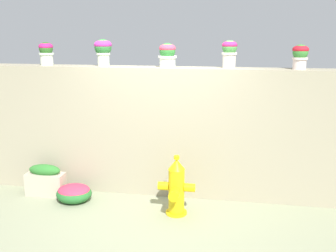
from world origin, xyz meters
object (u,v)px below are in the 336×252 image
object	(u,v)px
potted_plant_1	(46,52)
potted_plant_3	(167,54)
potted_plant_2	(103,49)
flower_bush_left	(74,193)
planter_box	(46,180)
potted_plant_5	(300,55)
potted_plant_4	(229,51)
fire_hydrant	(176,188)

from	to	relation	value
potted_plant_1	potted_plant_3	distance (m)	1.92
potted_plant_2	flower_bush_left	world-z (taller)	potted_plant_2
potted_plant_2	planter_box	world-z (taller)	potted_plant_2
flower_bush_left	potted_plant_5	bearing A→B (deg)	9.87
potted_plant_2	potted_plant_4	world-z (taller)	potted_plant_2
potted_plant_2	flower_bush_left	bearing A→B (deg)	-122.26
fire_hydrant	flower_bush_left	xyz separation A→B (m)	(-1.61, 0.16, -0.26)
potted_plant_4	potted_plant_1	bearing A→B (deg)	-178.81
flower_bush_left	fire_hydrant	bearing A→B (deg)	-5.62
potted_plant_4	flower_bush_left	bearing A→B (deg)	-164.57
potted_plant_2	planter_box	distance (m)	2.26
potted_plant_1	potted_plant_2	distance (m)	0.93
potted_plant_3	planter_box	world-z (taller)	potted_plant_3
flower_bush_left	planter_box	size ratio (longest dim) A/B	0.90
flower_bush_left	planter_box	world-z (taller)	planter_box
fire_hydrant	flower_bush_left	world-z (taller)	fire_hydrant
potted_plant_3	potted_plant_4	distance (m)	0.92
potted_plant_2	potted_plant_4	distance (m)	1.91
fire_hydrant	flower_bush_left	distance (m)	1.64
potted_plant_4	fire_hydrant	bearing A→B (deg)	-130.06
potted_plant_1	potted_plant_4	distance (m)	2.84
potted_plant_1	potted_plant_5	distance (m)	3.82
flower_bush_left	planter_box	bearing A→B (deg)	164.11
fire_hydrant	planter_box	xyz separation A→B (m)	(-2.14, 0.31, -0.15)
potted_plant_1	fire_hydrant	size ratio (longest dim) A/B	0.42
potted_plant_5	flower_bush_left	size ratio (longest dim) A/B	0.64
potted_plant_2	potted_plant_5	world-z (taller)	potted_plant_2
potted_plant_1	potted_plant_4	xyz separation A→B (m)	(2.83, 0.06, 0.03)
potted_plant_1	flower_bush_left	distance (m)	2.24
potted_plant_5	planter_box	xyz separation A→B (m)	(-3.79, -0.41, -1.98)
potted_plant_5	planter_box	bearing A→B (deg)	-173.78
potted_plant_1	potted_plant_4	world-z (taller)	potted_plant_4
potted_plant_4	potted_plant_5	xyz separation A→B (m)	(0.99, -0.06, -0.03)
potted_plant_5	fire_hydrant	bearing A→B (deg)	-156.23
potted_plant_1	planter_box	world-z (taller)	potted_plant_1
potted_plant_4	planter_box	xyz separation A→B (m)	(-2.80, -0.47, -2.01)
potted_plant_3	planter_box	size ratio (longest dim) A/B	0.59
potted_plant_4	potted_plant_2	bearing A→B (deg)	-178.40
potted_plant_4	planter_box	distance (m)	3.48
potted_plant_1	flower_bush_left	bearing A→B (deg)	-44.89
potted_plant_3	fire_hydrant	distance (m)	1.99
potted_plant_2	potted_plant_5	xyz separation A→B (m)	(2.89, -0.01, -0.05)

